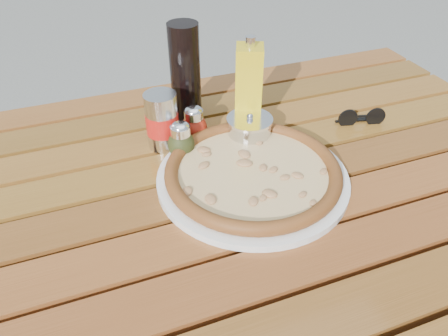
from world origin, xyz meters
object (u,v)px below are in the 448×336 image
object	(u,v)px
pepper_shaker	(194,124)
pizza	(253,171)
plate	(253,178)
oregano_shaker	(181,141)
olive_oil_cruet	(248,89)
sunglasses	(361,118)
table	(228,216)
dark_bottle	(185,74)
soda_can	(162,121)
parmesan_tin	(249,130)

from	to	relation	value
pepper_shaker	pizza	bearing A→B (deg)	-70.91
plate	oregano_shaker	distance (m)	0.16
oregano_shaker	olive_oil_cruet	size ratio (longest dim) A/B	0.39
pizza	pepper_shaker	bearing A→B (deg)	109.09
plate	sunglasses	xyz separation A→B (m)	(0.31, 0.10, 0.01)
table	plate	world-z (taller)	plate
pizza	pepper_shaker	xyz separation A→B (m)	(-0.06, 0.17, 0.02)
dark_bottle	soda_can	distance (m)	0.13
dark_bottle	sunglasses	world-z (taller)	dark_bottle
olive_oil_cruet	parmesan_tin	xyz separation A→B (m)	(-0.02, -0.05, -0.07)
plate	sunglasses	size ratio (longest dim) A/B	3.24
plate	sunglasses	bearing A→B (deg)	18.00
table	plate	bearing A→B (deg)	0.84
table	soda_can	xyz separation A→B (m)	(-0.08, 0.18, 0.13)
pizza	oregano_shaker	distance (m)	0.16
pizza	pepper_shaker	world-z (taller)	pepper_shaker
oregano_shaker	soda_can	size ratio (longest dim) A/B	0.68
oregano_shaker	dark_bottle	xyz separation A→B (m)	(0.06, 0.14, 0.07)
pizza	pepper_shaker	size ratio (longest dim) A/B	4.99
table	oregano_shaker	world-z (taller)	oregano_shaker
table	oregano_shaker	size ratio (longest dim) A/B	17.07
table	sunglasses	size ratio (longest dim) A/B	12.60
table	olive_oil_cruet	xyz separation A→B (m)	(0.11, 0.18, 0.17)
olive_oil_cruet	sunglasses	world-z (taller)	olive_oil_cruet
table	soda_can	world-z (taller)	soda_can
soda_can	pizza	bearing A→B (deg)	-54.22
table	pizza	size ratio (longest dim) A/B	3.42
parmesan_tin	olive_oil_cruet	bearing A→B (deg)	70.73
pepper_shaker	parmesan_tin	bearing A→B (deg)	-25.70
oregano_shaker	pepper_shaker	bearing A→B (deg)	49.02
pepper_shaker	olive_oil_cruet	bearing A→B (deg)	1.37
soda_can	parmesan_tin	distance (m)	0.18
table	pizza	xyz separation A→B (m)	(0.05, 0.00, 0.10)
table	olive_oil_cruet	size ratio (longest dim) A/B	6.67
pepper_shaker	dark_bottle	distance (m)	0.12
oregano_shaker	sunglasses	bearing A→B (deg)	-2.95
parmesan_tin	oregano_shaker	bearing A→B (deg)	179.83
oregano_shaker	dark_bottle	distance (m)	0.17
parmesan_tin	plate	bearing A→B (deg)	-110.31
pizza	soda_can	distance (m)	0.22
table	dark_bottle	bearing A→B (deg)	89.28
plate	olive_oil_cruet	bearing A→B (deg)	70.00
table	soda_can	size ratio (longest dim) A/B	11.67
oregano_shaker	parmesan_tin	world-z (taller)	oregano_shaker
olive_oil_cruet	table	bearing A→B (deg)	-122.97
plate	parmesan_tin	world-z (taller)	parmesan_tin
table	parmesan_tin	world-z (taller)	parmesan_tin
olive_oil_cruet	soda_can	bearing A→B (deg)	-179.92
table	dark_bottle	distance (m)	0.32
pizza	olive_oil_cruet	size ratio (longest dim) A/B	1.95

